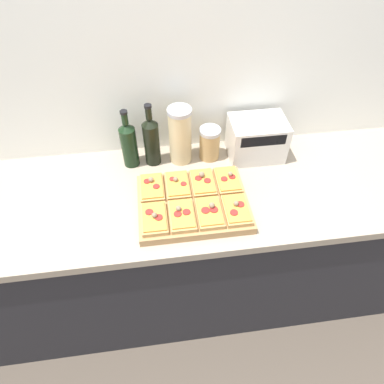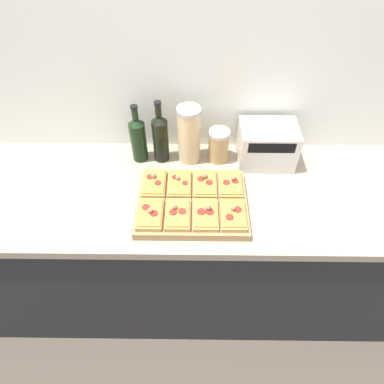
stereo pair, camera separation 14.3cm
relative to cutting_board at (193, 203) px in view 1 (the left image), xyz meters
name	(u,v)px [view 1 (the left image)]	position (x,y,z in m)	size (l,w,h in m)	color
ground_plane	(193,340)	(-0.03, -0.23, -0.92)	(12.00, 12.00, 0.00)	#4C4238
wall_back	(172,79)	(-0.03, 0.45, 0.33)	(6.00, 0.06, 2.50)	silver
kitchen_counter	(185,248)	(-0.03, 0.09, -0.47)	(2.63, 0.67, 0.90)	#232328
cutting_board	(193,203)	(0.00, 0.00, 0.00)	(0.46, 0.36, 0.04)	#A37A4C
pizza_slice_back_left	(152,187)	(-0.17, 0.09, 0.03)	(0.10, 0.16, 0.05)	tan
pizza_slice_back_midleft	(178,185)	(-0.06, 0.09, 0.03)	(0.10, 0.16, 0.05)	tan
pizza_slice_back_midright	(203,182)	(0.05, 0.09, 0.03)	(0.10, 0.16, 0.05)	tan
pizza_slice_back_right	(228,180)	(0.17, 0.09, 0.03)	(0.10, 0.16, 0.05)	tan
pizza_slice_front_left	(154,218)	(-0.16, -0.09, 0.03)	(0.10, 0.16, 0.05)	tan
pizza_slice_front_midleft	(182,215)	(-0.06, -0.08, 0.03)	(0.10, 0.16, 0.05)	tan
pizza_slice_front_midright	(210,212)	(0.06, -0.08, 0.03)	(0.10, 0.16, 0.05)	tan
pizza_slice_front_right	(236,210)	(0.16, -0.09, 0.03)	(0.10, 0.16, 0.05)	tan
olive_oil_bottle	(129,144)	(-0.25, 0.31, 0.10)	(0.07, 0.07, 0.29)	black
wine_bottle	(151,140)	(-0.15, 0.31, 0.11)	(0.07, 0.07, 0.31)	black
grain_jar_tall	(180,136)	(-0.02, 0.31, 0.12)	(0.11, 0.11, 0.28)	beige
grain_jar_short	(210,143)	(0.12, 0.31, 0.06)	(0.10, 0.10, 0.16)	tan
toaster_oven	(257,138)	(0.34, 0.30, 0.08)	(0.28, 0.19, 0.19)	beige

